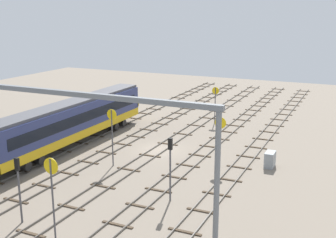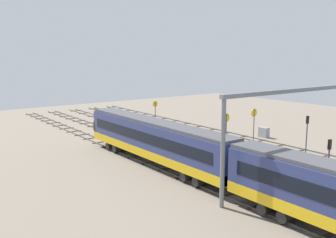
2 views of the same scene
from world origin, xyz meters
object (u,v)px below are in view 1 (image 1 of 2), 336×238
at_px(speed_sign_far_trackside, 215,100).
at_px(speed_sign_distant_end, 52,185).
at_px(relay_cabinet, 270,160).
at_px(speed_sign_near_foreground, 220,133).
at_px(signal_light_trackside_departure, 19,181).
at_px(signal_light_trackside_approach, 170,161).
at_px(overhead_gantry, 63,118).
at_px(speed_sign_mid_trackside, 112,129).

height_order(speed_sign_far_trackside, speed_sign_distant_end, speed_sign_distant_end).
height_order(speed_sign_distant_end, relay_cabinet, speed_sign_distant_end).
xyz_separation_m(speed_sign_near_foreground, signal_light_trackside_departure, (-16.40, 9.03, -0.17)).
distance_m(signal_light_trackside_approach, signal_light_trackside_departure, 10.97).
relative_size(signal_light_trackside_approach, relay_cabinet, 3.39).
bearing_deg(speed_sign_far_trackside, overhead_gantry, 176.52).
distance_m(speed_sign_near_foreground, relay_cabinet, 5.42).
distance_m(speed_sign_far_trackside, signal_light_trackside_departure, 31.99).
height_order(signal_light_trackside_approach, relay_cabinet, signal_light_trackside_approach).
height_order(speed_sign_near_foreground, speed_sign_distant_end, speed_sign_distant_end).
distance_m(speed_sign_distant_end, relay_cabinet, 21.62).
relative_size(speed_sign_mid_trackside, speed_sign_distant_end, 1.00).
xyz_separation_m(overhead_gantry, speed_sign_distant_end, (-3.71, -1.84, -3.34)).
xyz_separation_m(overhead_gantry, speed_sign_far_trackside, (28.79, -1.75, -3.90)).
bearing_deg(speed_sign_near_foreground, signal_light_trackside_approach, 173.06).
bearing_deg(speed_sign_mid_trackside, relay_cabinet, -66.74).
xyz_separation_m(overhead_gantry, signal_light_trackside_approach, (4.53, -6.32, -3.73)).
bearing_deg(signal_light_trackside_departure, speed_sign_distant_end, -101.27).
distance_m(speed_sign_far_trackside, speed_sign_distant_end, 32.51).
height_order(speed_sign_far_trackside, signal_light_trackside_approach, signal_light_trackside_approach).
height_order(overhead_gantry, signal_light_trackside_departure, overhead_gantry).
bearing_deg(signal_light_trackside_approach, speed_sign_near_foreground, -6.94).
bearing_deg(speed_sign_near_foreground, relay_cabinet, -67.09).
xyz_separation_m(speed_sign_near_foreground, speed_sign_distant_end, (-17.09, 5.56, 0.41)).
bearing_deg(relay_cabinet, overhead_gantry, 142.24).
bearing_deg(overhead_gantry, signal_light_trackside_approach, -54.40).
relative_size(speed_sign_mid_trackside, signal_light_trackside_departure, 1.16).
height_order(speed_sign_far_trackside, relay_cabinet, speed_sign_far_trackside).
bearing_deg(speed_sign_near_foreground, speed_sign_distant_end, 161.98).
relative_size(overhead_gantry, speed_sign_far_trackside, 4.97).
distance_m(speed_sign_near_foreground, speed_sign_distant_end, 17.98).
bearing_deg(speed_sign_distant_end, overhead_gantry, 26.41).
distance_m(speed_sign_near_foreground, signal_light_trackside_departure, 18.72).
bearing_deg(speed_sign_distant_end, signal_light_trackside_departure, 78.73).
distance_m(overhead_gantry, speed_sign_distant_end, 5.32).
relative_size(speed_sign_mid_trackside, signal_light_trackside_approach, 1.08).
relative_size(speed_sign_mid_trackside, relay_cabinet, 3.68).
xyz_separation_m(overhead_gantry, speed_sign_mid_trackside, (9.36, 1.86, -3.38)).
bearing_deg(overhead_gantry, signal_light_trackside_departure, 151.62).
relative_size(speed_sign_near_foreground, speed_sign_mid_trackside, 0.87).
xyz_separation_m(speed_sign_far_trackside, speed_sign_distant_end, (-32.50, -0.09, 0.56)).
height_order(speed_sign_near_foreground, speed_sign_mid_trackside, speed_sign_mid_trackside).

